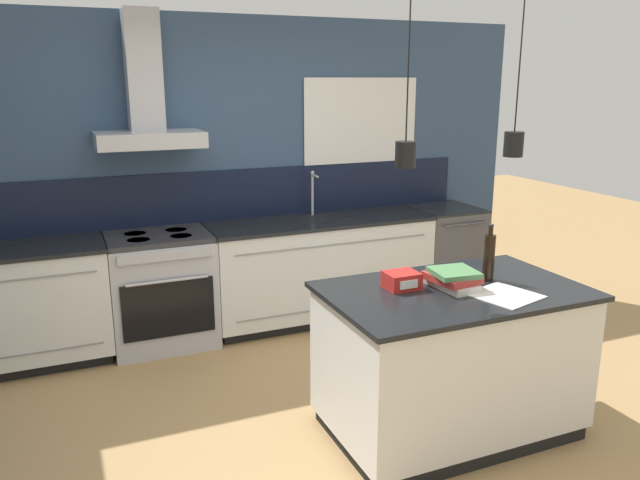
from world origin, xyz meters
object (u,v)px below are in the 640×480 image
(bottle_on_island, at_px, (489,257))
(book_stack, at_px, (452,278))
(oven_range, at_px, (162,290))
(red_supply_box, at_px, (402,280))
(dishwasher, at_px, (443,254))

(bottle_on_island, relative_size, book_stack, 1.02)
(oven_range, relative_size, book_stack, 2.69)
(bottle_on_island, height_order, book_stack, bottle_on_island)
(oven_range, height_order, red_supply_box, red_supply_box)
(oven_range, xyz_separation_m, bottle_on_island, (1.65, -1.94, 0.60))
(dishwasher, distance_m, bottle_on_island, 2.28)
(dishwasher, bearing_deg, oven_range, -179.91)
(oven_range, distance_m, bottle_on_island, 2.62)
(book_stack, distance_m, red_supply_box, 0.29)
(red_supply_box, bearing_deg, oven_range, 120.39)
(book_stack, relative_size, red_supply_box, 1.78)
(oven_range, relative_size, red_supply_box, 4.79)
(dishwasher, relative_size, bottle_on_island, 2.62)
(book_stack, bearing_deg, red_supply_box, 158.28)
(oven_range, bearing_deg, book_stack, -55.30)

